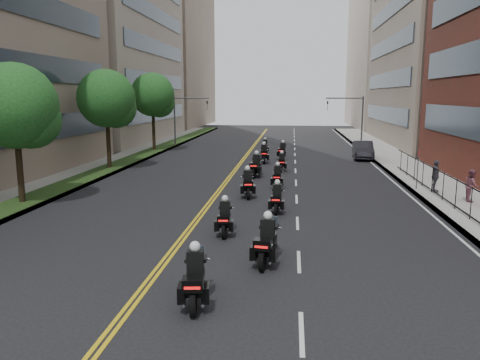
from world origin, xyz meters
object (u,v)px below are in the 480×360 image
Objects in this scene: motorcycle_1 at (267,243)px; motorcycle_6 at (256,167)px; motorcycle_2 at (225,219)px; motorcycle_10 at (265,147)px; motorcycle_0 at (195,280)px; parked_sedan at (363,150)px; motorcycle_5 at (277,178)px; motorcycle_3 at (277,199)px; pedestrian_c at (436,176)px; motorcycle_8 at (264,155)px; motorcycle_9 at (282,151)px; motorcycle_7 at (282,163)px; pedestrian_b at (472,185)px; motorcycle_4 at (248,185)px.

motorcycle_6 is (-1.70, 17.33, 0.01)m from motorcycle_1.
motorcycle_10 is (0.06, 27.83, -0.01)m from motorcycle_2.
motorcycle_0 is 32.63m from parked_sedan.
motorcycle_5 is (1.86, 10.21, -0.00)m from motorcycle_2.
motorcycle_3 reaches higher than motorcycle_5.
pedestrian_c reaches higher than motorcycle_1.
motorcycle_8 is at bearing 101.15° from motorcycle_1.
motorcycle_8 reaches higher than motorcycle_3.
motorcycle_9 is at bearing 81.35° from motorcycle_2.
motorcycle_8 is (-1.49, 10.82, 0.08)m from motorcycle_5.
motorcycle_7 is 1.22× the size of pedestrian_b.
motorcycle_8 is at bearing 50.40° from pedestrian_b.
motorcycle_8 is at bearing 95.03° from motorcycle_6.
motorcycle_10 is at bearing 82.86° from motorcycle_4.
motorcycle_1 is 10.75m from motorcycle_4.
motorcycle_7 is at bearing 78.10° from motorcycle_0.
motorcycle_0 is 20.73m from motorcycle_6.
pedestrian_c is at bearing -50.40° from motorcycle_9.
pedestrian_c reaches higher than pedestrian_b.
motorcycle_1 is 31.16m from motorcycle_10.
motorcycle_6 is 1.17× the size of motorcycle_10.
motorcycle_6 reaches higher than parked_sedan.
motorcycle_1 is 24.36m from motorcycle_8.
motorcycle_9 is 4.34m from motorcycle_10.
motorcycle_3 is at bearing 58.59° from motorcycle_2.
motorcycle_6 reaches higher than motorcycle_2.
pedestrian_b is at bearing -63.50° from motorcycle_10.
motorcycle_9 reaches higher than motorcycle_7.
motorcycle_0 is at bearing -93.01° from motorcycle_2.
motorcycle_5 is 0.45× the size of parked_sedan.
motorcycle_5 is at bearing 82.60° from pedestrian_b.
motorcycle_6 reaches higher than motorcycle_4.
pedestrian_c reaches higher than motorcycle_10.
motorcycle_0 is at bearing 156.46° from pedestrian_c.
motorcycle_0 reaches higher than motorcycle_9.
motorcycle_1 is at bearing -88.73° from motorcycle_4.
motorcycle_5 is at bearing 93.61° from motorcycle_3.
pedestrian_c is at bearing 47.98° from motorcycle_0.
pedestrian_c is (10.67, -11.90, 0.37)m from motorcycle_8.
motorcycle_8 reaches higher than motorcycle_4.
motorcycle_8 is (0.36, 21.03, 0.08)m from motorcycle_2.
motorcycle_2 is 7.35m from motorcycle_4.
parked_sedan is 2.59× the size of pedestrian_c.
motorcycle_4 is 16.62m from motorcycle_9.
motorcycle_1 reaches higher than motorcycle_5.
parked_sedan is (8.80, 3.65, 0.08)m from motorcycle_8.
parked_sedan is at bearing 82.97° from motorcycle_1.
pedestrian_c reaches higher than motorcycle_3.
motorcycle_10 is at bearing 98.59° from motorcycle_7.
motorcycle_6 is at bearing 103.07° from motorcycle_1.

